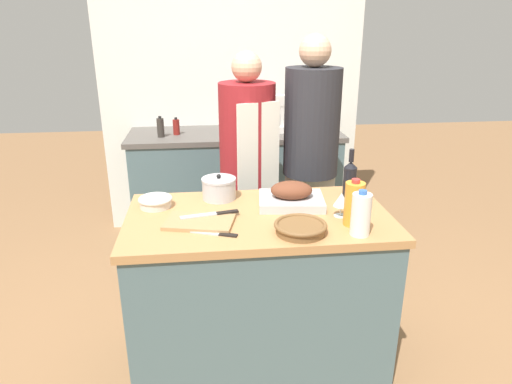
% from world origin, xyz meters
% --- Properties ---
extents(ground_plane, '(12.00, 12.00, 0.00)m').
position_xyz_m(ground_plane, '(0.00, 0.00, 0.00)').
color(ground_plane, '#8E6642').
extents(kitchen_island, '(1.30, 0.72, 0.88)m').
position_xyz_m(kitchen_island, '(0.00, 0.00, 0.44)').
color(kitchen_island, '#4C666B').
rests_on(kitchen_island, ground_plane).
extents(back_counter, '(1.73, 0.60, 0.93)m').
position_xyz_m(back_counter, '(0.00, 1.59, 0.47)').
color(back_counter, '#4C666B').
rests_on(back_counter, ground_plane).
extents(back_wall, '(2.23, 0.10, 2.55)m').
position_xyz_m(back_wall, '(0.00, 1.94, 1.27)').
color(back_wall, silver).
rests_on(back_wall, ground_plane).
extents(roasting_pan, '(0.36, 0.29, 0.13)m').
position_xyz_m(roasting_pan, '(0.18, 0.11, 0.93)').
color(roasting_pan, '#BCBCC1').
rests_on(roasting_pan, kitchen_island).
extents(wicker_basket, '(0.24, 0.24, 0.05)m').
position_xyz_m(wicker_basket, '(0.16, -0.23, 0.91)').
color(wicker_basket, brown).
rests_on(wicker_basket, kitchen_island).
extents(cutting_board, '(0.35, 0.27, 0.02)m').
position_xyz_m(cutting_board, '(-0.29, -0.08, 0.89)').
color(cutting_board, '#AD7F51').
rests_on(cutting_board, kitchen_island).
extents(stock_pot, '(0.18, 0.18, 0.14)m').
position_xyz_m(stock_pot, '(-0.18, 0.25, 0.94)').
color(stock_pot, '#B7B7BC').
rests_on(stock_pot, kitchen_island).
extents(mixing_bowl, '(0.17, 0.17, 0.05)m').
position_xyz_m(mixing_bowl, '(-0.51, 0.16, 0.91)').
color(mixing_bowl, beige).
rests_on(mixing_bowl, kitchen_island).
extents(juice_jug, '(0.09, 0.09, 0.22)m').
position_xyz_m(juice_jug, '(0.43, -0.16, 0.98)').
color(juice_jug, orange).
rests_on(juice_jug, kitchen_island).
extents(milk_jug, '(0.09, 0.09, 0.21)m').
position_xyz_m(milk_jug, '(0.42, -0.27, 0.98)').
color(milk_jug, white).
rests_on(milk_jug, kitchen_island).
extents(wine_bottle_green, '(0.07, 0.07, 0.27)m').
position_xyz_m(wine_bottle_green, '(0.52, 0.19, 0.98)').
color(wine_bottle_green, black).
rests_on(wine_bottle_green, kitchen_island).
extents(wine_glass_left, '(0.08, 0.08, 0.12)m').
position_xyz_m(wine_glass_left, '(0.40, -0.06, 0.96)').
color(wine_glass_left, silver).
rests_on(wine_glass_left, kitchen_island).
extents(knife_chef, '(0.29, 0.09, 0.01)m').
position_xyz_m(knife_chef, '(-0.23, -0.01, 0.90)').
color(knife_chef, '#B7B7BC').
rests_on(knife_chef, cutting_board).
extents(knife_paring, '(0.21, 0.11, 0.01)m').
position_xyz_m(knife_paring, '(-0.22, -0.20, 0.88)').
color(knife_paring, '#B7B7BC').
rests_on(knife_paring, kitchen_island).
extents(stand_mixer, '(0.18, 0.14, 0.30)m').
position_xyz_m(stand_mixer, '(0.33, 1.57, 1.05)').
color(stand_mixer, silver).
rests_on(stand_mixer, back_counter).
extents(condiment_bottle_tall, '(0.05, 0.05, 0.16)m').
position_xyz_m(condiment_bottle_tall, '(-0.59, 1.50, 1.01)').
color(condiment_bottle_tall, '#332D28').
rests_on(condiment_bottle_tall, back_counter).
extents(condiment_bottle_short, '(0.05, 0.05, 0.14)m').
position_xyz_m(condiment_bottle_short, '(-0.47, 1.56, 0.99)').
color(condiment_bottle_short, maroon).
rests_on(condiment_bottle_short, back_counter).
extents(condiment_bottle_extra, '(0.05, 0.05, 0.15)m').
position_xyz_m(condiment_bottle_extra, '(-0.00, 1.58, 1.00)').
color(condiment_bottle_extra, '#234C28').
rests_on(condiment_bottle_extra, back_counter).
extents(person_cook_aproned, '(0.37, 0.39, 1.61)m').
position_xyz_m(person_cook_aproned, '(0.02, 0.79, 0.89)').
color(person_cook_aproned, beige).
rests_on(person_cook_aproned, ground_plane).
extents(person_cook_guest, '(0.36, 0.36, 1.71)m').
position_xyz_m(person_cook_guest, '(0.44, 0.78, 0.95)').
color(person_cook_guest, beige).
rests_on(person_cook_guest, ground_plane).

